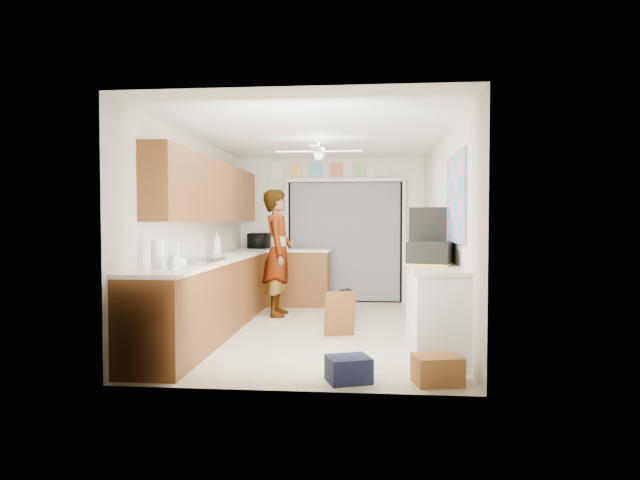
{
  "coord_description": "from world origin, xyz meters",
  "views": [
    {
      "loc": [
        0.65,
        -6.83,
        1.4
      ],
      "look_at": [
        0.0,
        0.4,
        1.15
      ],
      "focal_mm": 30.0,
      "sensor_mm": 36.0,
      "label": 1
    }
  ],
  "objects": [
    {
      "name": "wall_right",
      "position": [
        1.6,
        0.0,
        1.25
      ],
      "size": [
        0.0,
        5.0,
        5.0
      ],
      "primitive_type": "plane",
      "rotation": [
        1.57,
        0.0,
        -1.57
      ],
      "color": "silver",
      "rests_on": "ground"
    },
    {
      "name": "cup",
      "position": [
        -1.23,
        -1.61,
        0.99
      ],
      "size": [
        0.14,
        0.14,
        0.1
      ],
      "primitive_type": "imported",
      "rotation": [
        0.0,
        0.0,
        -0.16
      ],
      "color": "white",
      "rests_on": "left_countertop"
    },
    {
      "name": "ceiling_fan",
      "position": [
        0.0,
        0.2,
        2.32
      ],
      "size": [
        1.14,
        1.14,
        0.24
      ],
      "primitive_type": "cube",
      "color": "white",
      "rests_on": "ceiling"
    },
    {
      "name": "right_counter_base",
      "position": [
        1.35,
        -1.2,
        0.45
      ],
      "size": [
        0.5,
        1.4,
        0.9
      ],
      "primitive_type": "cube",
      "color": "white",
      "rests_on": "floor"
    },
    {
      "name": "route66_sign",
      "position": [
        -0.95,
        2.47,
        2.3
      ],
      "size": [
        0.22,
        0.02,
        0.26
      ],
      "primitive_type": "cube",
      "color": "silver",
      "rests_on": "wall_back"
    },
    {
      "name": "peninsula_top",
      "position": [
        -0.5,
        2.0,
        0.92
      ],
      "size": [
        1.04,
        0.64,
        0.04
      ],
      "primitive_type": "cube",
      "color": "white",
      "rests_on": "peninsula_base"
    },
    {
      "name": "door_trim_left",
      "position": [
        -0.77,
        2.44,
        1.05
      ],
      "size": [
        0.06,
        0.04,
        2.1
      ],
      "primitive_type": "cube",
      "color": "white",
      "rests_on": "wall_back"
    },
    {
      "name": "header_frame_4",
      "position": [
        0.9,
        2.47,
        2.3
      ],
      "size": [
        0.22,
        0.02,
        0.22
      ],
      "primitive_type": "cube",
      "color": "silver",
      "rests_on": "wall_back"
    },
    {
      "name": "peninsula_base",
      "position": [
        -0.5,
        2.0,
        0.45
      ],
      "size": [
        1.0,
        0.6,
        0.9
      ],
      "primitive_type": "cube",
      "color": "brown",
      "rests_on": "floor"
    },
    {
      "name": "man",
      "position": [
        -0.68,
        1.01,
        0.94
      ],
      "size": [
        0.5,
        0.71,
        1.87
      ],
      "primitive_type": "imported",
      "rotation": [
        0.0,
        0.0,
        1.64
      ],
      "color": "white",
      "rests_on": "floor"
    },
    {
      "name": "microwave",
      "position": [
        -1.22,
        2.25,
        1.07
      ],
      "size": [
        0.32,
        0.47,
        0.26
      ],
      "primitive_type": "imported",
      "rotation": [
        0.0,
        0.0,
        1.57
      ],
      "color": "black",
      "rests_on": "left_countertop"
    },
    {
      "name": "wall_back",
      "position": [
        0.0,
        2.5,
        1.25
      ],
      "size": [
        3.2,
        0.0,
        3.2
      ],
      "primitive_type": "plane",
      "rotation": [
        1.57,
        0.0,
        0.0
      ],
      "color": "silver",
      "rests_on": "ground"
    },
    {
      "name": "wall_front",
      "position": [
        0.0,
        -2.5,
        1.25
      ],
      "size": [
        3.2,
        0.0,
        3.2
      ],
      "primitive_type": "plane",
      "rotation": [
        -1.57,
        0.0,
        0.0
      ],
      "color": "silver",
      "rests_on": "ground"
    },
    {
      "name": "sink_basin",
      "position": [
        -1.29,
        -1.0,
        0.95
      ],
      "size": [
        0.5,
        0.76,
        0.06
      ],
      "primitive_type": "cube",
      "color": "silver",
      "rests_on": "left_countertop"
    },
    {
      "name": "header_frame_0",
      "position": [
        -0.6,
        2.47,
        2.3
      ],
      "size": [
        0.22,
        0.02,
        0.22
      ],
      "primitive_type": "cube",
      "color": "#F0BF50",
      "rests_on": "wall_back"
    },
    {
      "name": "floor",
      "position": [
        0.0,
        0.0,
        0.0
      ],
      "size": [
        5.0,
        5.0,
        0.0
      ],
      "primitive_type": "plane",
      "color": "beige",
      "rests_on": "ground"
    },
    {
      "name": "faucet",
      "position": [
        -1.48,
        -1.0,
        1.05
      ],
      "size": [
        0.03,
        0.03,
        0.22
      ],
      "primitive_type": "cylinder",
      "color": "silver",
      "rests_on": "left_countertop"
    },
    {
      "name": "cardboard_box",
      "position": [
        1.25,
        -2.2,
        0.12
      ],
      "size": [
        0.45,
        0.37,
        0.25
      ],
      "primitive_type": "cube",
      "rotation": [
        0.0,
        0.0,
        0.21
      ],
      "color": "#9C5E31",
      "rests_on": "floor"
    },
    {
      "name": "cabinet_door_panel",
      "position": [
        0.31,
        -0.38,
        0.28
      ],
      "size": [
        0.4,
        0.24,
        0.56
      ],
      "primitive_type": "cube",
      "rotation": [
        0.21,
        0.0,
        0.28
      ],
      "color": "brown",
      "rests_on": "floor"
    },
    {
      "name": "header_frame_2",
      "position": [
        0.1,
        2.47,
        2.3
      ],
      "size": [
        0.22,
        0.02,
        0.22
      ],
      "primitive_type": "cube",
      "color": "#D36B4F",
      "rests_on": "wall_back"
    },
    {
      "name": "navy_crate",
      "position": [
        0.48,
        -2.2,
        0.11
      ],
      "size": [
        0.44,
        0.41,
        0.22
      ],
      "primitive_type": "cube",
      "rotation": [
        0.0,
        0.0,
        0.34
      ],
      "color": "#161C38",
      "rests_on": "floor"
    },
    {
      "name": "wall_left",
      "position": [
        -1.6,
        0.0,
        1.25
      ],
      "size": [
        0.0,
        5.0,
        5.0
      ],
      "primitive_type": "plane",
      "rotation": [
        1.57,
        0.0,
        1.57
      ],
      "color": "silver",
      "rests_on": "ground"
    },
    {
      "name": "curtain_panel",
      "position": [
        0.25,
        2.43,
        1.05
      ],
      "size": [
        1.9,
        0.03,
        2.05
      ],
      "primitive_type": "cube",
      "color": "gray",
      "rests_on": "wall_back"
    },
    {
      "name": "abstract_painting",
      "position": [
        1.58,
        -1.0,
        1.65
      ],
      "size": [
        0.03,
        1.15,
        0.95
      ],
      "primitive_type": "cube",
      "color": "#F95BBA",
      "rests_on": "wall_right"
    },
    {
      "name": "left_countertop",
      "position": [
        -1.29,
        0.0,
        0.92
      ],
      "size": [
        0.62,
        4.8,
        0.04
      ],
      "primitive_type": "cube",
      "color": "white",
      "rests_on": "left_base_cabinets"
    },
    {
      "name": "door_trim_head",
      "position": [
        0.25,
        2.44,
        2.12
      ],
      "size": [
        2.1,
        0.04,
        0.06
      ],
      "primitive_type": "cube",
      "color": "white",
      "rests_on": "wall_back"
    },
    {
      "name": "right_counter_top",
      "position": [
        1.34,
        -1.2,
        0.92
      ],
      "size": [
        0.54,
        1.44,
        0.04
      ],
      "primitive_type": "cube",
      "color": "white",
      "rests_on": "right_counter_base"
    },
    {
      "name": "door_trim_right",
      "position": [
        1.27,
        2.44,
        1.05
      ],
      "size": [
        0.06,
        0.04,
        2.1
      ],
      "primitive_type": "cube",
      "color": "white",
      "rests_on": "wall_back"
    },
    {
      "name": "ceiling",
      "position": [
        0.0,
        0.0,
        2.5
      ],
      "size": [
        5.0,
        5.0,
        0.0
      ],
      "primitive_type": "plane",
      "rotation": [
        3.14,
        0.0,
        0.0
      ],
      "color": "white",
      "rests_on": "ground"
    },
    {
      "name": "suitcase_lid",
      "position": [
        1.32,
        -0.73,
        1.31
      ],
      "size": [
        0.41,
        0.14,
        0.5
      ],
      "primitive_type": "cube",
      "rotation": [
        0.0,
        0.0,
        -0.26
      ],
      "color": "black",
      "rests_on": "suitcase"
    },
    {
      "name": "suitcase_rim",
      "position": [
        1.32,
        -1.02,
        0.95
      ],
      "size": [
        0.58,
        0.67,
        0.02
      ],
      "primitive_type": "cube",
      "rotation": [
        0.0,
        0.0,
        -0.26
      ],
      "color": "yellow",
      "rests_on": "suitcase"
    },
    {
      "name": "back_opening_recess",
      "position": [
        0.25,
        2.47,
        1.05
      ],
      "size": [
        2.0,
        0.06,
        2.1
      ],
      "primitive_type": "cube",
      "color": "black",
      "rests_on": "wall_back"
    },
    {
      "name": "upper_cabinets",
      "position": [
        -1.44,
        0.2,
        1.8
      ],
      "size": [
        0.32,
        4.0,
        0.8
      ],
      "primitive_type": "cube",
      "color": "brown",
      "rests_on": "wall_left"
    },
    {
      "name": "jar_a",
      "position": [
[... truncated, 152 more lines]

